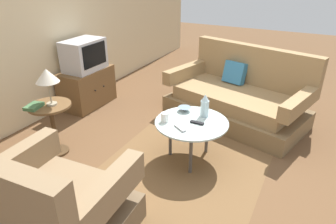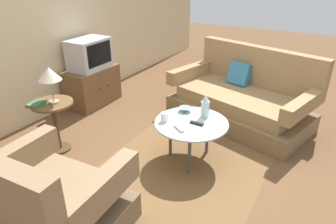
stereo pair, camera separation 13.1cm
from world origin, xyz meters
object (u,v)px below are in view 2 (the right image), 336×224
(side_table, at_px, (54,117))
(bowl, at_px, (185,109))
(tv_stand, at_px, (92,86))
(book, at_px, (36,104))
(armchair, at_px, (48,206))
(tv_remote_dark, at_px, (197,123))
(television, at_px, (89,54))
(couch, at_px, (242,99))
(coffee_table, at_px, (191,126))
(tv_remote_silver, at_px, (179,128))
(vase, at_px, (205,107))
(mug, at_px, (165,117))
(table_lamp, at_px, (49,75))

(side_table, xyz_separation_m, bowl, (0.77, -1.24, 0.07))
(tv_stand, height_order, book, book)
(armchair, height_order, tv_remote_dark, armchair)
(television, bearing_deg, couch, -74.17)
(coffee_table, xyz_separation_m, tv_remote_silver, (-0.20, 0.04, 0.05))
(couch, distance_m, side_table, 2.40)
(bowl, bearing_deg, side_table, 121.85)
(book, bearing_deg, tv_stand, 6.18)
(television, bearing_deg, side_table, -155.47)
(tv_stand, distance_m, vase, 2.12)
(couch, relative_size, television, 3.40)
(couch, distance_m, tv_remote_dark, 1.26)
(mug, xyz_separation_m, tv_remote_silver, (-0.08, -0.21, -0.04))
(mug, height_order, tv_remote_silver, mug)
(mug, height_order, bowl, mug)
(tv_stand, bearing_deg, couch, -74.30)
(armchair, distance_m, vase, 1.77)
(couch, bearing_deg, coffee_table, 97.22)
(coffee_table, relative_size, tv_stand, 0.95)
(side_table, xyz_separation_m, table_lamp, (0.01, -0.03, 0.49))
(television, xyz_separation_m, table_lamp, (-1.19, -0.57, 0.14))
(armchair, height_order, couch, couch)
(table_lamp, bearing_deg, tv_remote_dark, -69.37)
(armchair, bearing_deg, book, 139.54)
(vase, bearing_deg, table_lamp, 117.00)
(tv_stand, relative_size, vase, 3.17)
(armchair, distance_m, television, 2.63)
(mug, distance_m, book, 1.37)
(coffee_table, height_order, book, book)
(tv_remote_dark, height_order, tv_remote_silver, same)
(armchair, height_order, tv_remote_silver, armchair)
(side_table, distance_m, television, 1.36)
(coffee_table, relative_size, side_table, 1.29)
(vase, distance_m, mug, 0.45)
(side_table, distance_m, tv_stand, 1.33)
(armchair, height_order, vase, armchair)
(table_lamp, relative_size, bowl, 2.70)
(side_table, bearing_deg, television, 24.53)
(table_lamp, xyz_separation_m, bowl, (0.76, -1.21, -0.43))
(side_table, distance_m, table_lamp, 0.49)
(armchair, distance_m, bowl, 1.72)
(side_table, height_order, tv_stand, side_table)
(tv_stand, bearing_deg, television, -90.00)
(table_lamp, relative_size, vase, 1.56)
(table_lamp, xyz_separation_m, tv_remote_silver, (0.36, -1.34, -0.44))
(coffee_table, relative_size, bowl, 5.24)
(armchair, height_order, book, armchair)
(table_lamp, height_order, tv_remote_dark, table_lamp)
(mug, relative_size, tv_remote_silver, 0.84)
(vase, bearing_deg, side_table, 116.95)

